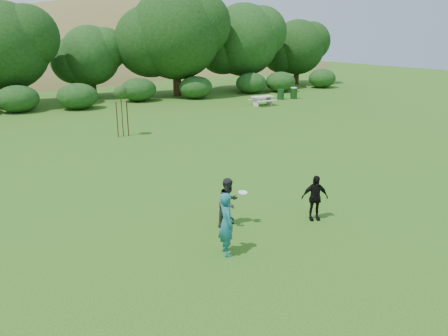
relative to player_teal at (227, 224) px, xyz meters
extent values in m
plane|color=#19470C|center=(2.07, 0.56, -0.86)|extent=(120.00, 120.00, 0.00)
imported|color=#185F6D|center=(0.00, 0.00, 0.00)|extent=(0.54, 0.70, 1.71)
imported|color=#262729|center=(0.97, 1.48, -0.10)|extent=(0.87, 0.77, 1.51)
imported|color=black|center=(3.50, 0.50, -0.14)|extent=(0.91, 0.66, 1.44)
cylinder|color=#163D1B|center=(18.86, 21.70, -0.41)|extent=(0.60, 0.60, 0.90)
cylinder|color=white|center=(1.35, 1.29, 0.20)|extent=(0.27, 0.27, 0.06)
cylinder|color=#351D14|center=(2.18, 14.77, 0.39)|extent=(0.05, 0.05, 2.50)
sphere|color=#244418|center=(2.18, 14.77, 1.64)|extent=(0.70, 0.70, 0.70)
cylinder|color=#3D2117|center=(1.88, 14.77, 0.14)|extent=(0.06, 0.06, 2.00)
cylinder|color=#361E15|center=(2.48, 14.77, 0.14)|extent=(0.06, 0.06, 2.00)
cube|color=silver|center=(15.46, 19.73, -0.14)|extent=(1.80, 0.75, 0.08)
cube|color=beige|center=(14.81, 19.73, -0.52)|extent=(0.10, 0.70, 0.68)
cube|color=#AAA99F|center=(16.11, 19.73, -0.52)|extent=(0.10, 0.70, 0.68)
cube|color=beige|center=(15.46, 19.13, -0.42)|extent=(1.80, 0.28, 0.06)
cube|color=#B5B4A7|center=(15.46, 20.33, -0.42)|extent=(1.80, 0.28, 0.06)
cylinder|color=#163B15|center=(20.14, 21.44, -0.41)|extent=(0.60, 0.60, 0.90)
ellipsoid|color=#969696|center=(20.14, 21.44, 0.09)|extent=(0.60, 0.60, 0.20)
ellipsoid|color=olive|center=(22.07, 72.56, -15.16)|extent=(100.00, 64.00, 52.00)
ellipsoid|color=olive|center=(32.07, 60.56, -7.46)|extent=(60.00, 44.00, 24.00)
cylinder|color=#3A2616|center=(-1.93, 29.56, 0.54)|extent=(0.68, 0.68, 2.80)
sphere|color=#194214|center=(-1.93, 29.56, 3.80)|extent=(6.73, 6.73, 6.73)
cylinder|color=#3A2616|center=(5.07, 31.56, 0.28)|extent=(0.60, 0.60, 2.27)
sphere|color=#194214|center=(5.07, 31.56, 2.86)|extent=(5.22, 5.22, 5.22)
cylinder|color=#3A2616|center=(12.07, 28.56, 0.81)|extent=(0.76, 0.76, 3.32)
sphere|color=#194214|center=(12.07, 28.56, 4.71)|extent=(8.12, 8.12, 8.12)
cylinder|color=#3A2616|center=(20.07, 29.56, 0.63)|extent=(0.71, 0.71, 2.97)
sphere|color=#194214|center=(20.07, 29.56, 4.10)|extent=(7.19, 7.19, 7.19)
cylinder|color=#3A2616|center=(28.07, 30.56, 0.37)|extent=(0.62, 0.62, 2.45)
sphere|color=#194214|center=(28.07, 30.56, 3.26)|extent=(6.03, 6.03, 6.03)
camera|label=1|loc=(-5.41, -8.83, 4.71)|focal=35.00mm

